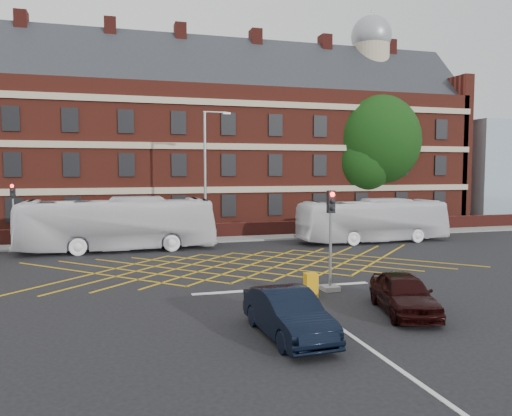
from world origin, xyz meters
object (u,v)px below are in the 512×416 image
object	(u,v)px
bus_left	(118,224)
traffic_light_far	(14,223)
deciduous_tree	(371,147)
car_maroon	(404,293)
traffic_light_near	(330,250)
direction_signs	(25,228)
street_lamp	(206,200)
car_navy	(288,314)
utility_cabinet	(311,285)
bus_right	(373,221)

from	to	relation	value
bus_left	traffic_light_far	world-z (taller)	traffic_light_far
deciduous_tree	traffic_light_far	size ratio (longest dim) A/B	2.89
bus_left	car_maroon	world-z (taller)	bus_left
traffic_light_near	direction_signs	xyz separation A→B (m)	(-14.33, 15.31, -0.39)
traffic_light_near	car_maroon	bearing A→B (deg)	-73.22
deciduous_tree	street_lamp	distance (m)	19.55
deciduous_tree	car_maroon	bearing A→B (deg)	-116.41
street_lamp	car_navy	bearing A→B (deg)	-92.77
deciduous_tree	street_lamp	xyz separation A→B (m)	(-17.06, -8.63, -4.08)
street_lamp	bus_left	bearing A→B (deg)	-173.41
deciduous_tree	direction_signs	world-z (taller)	deciduous_tree
bus_left	traffic_light_near	world-z (taller)	traffic_light_near
street_lamp	direction_signs	world-z (taller)	street_lamp
deciduous_tree	direction_signs	distance (m)	30.08
car_maroon	street_lamp	bearing A→B (deg)	117.18
car_navy	deciduous_tree	size ratio (longest dim) A/B	0.36
car_maroon	direction_signs	bearing A→B (deg)	143.69
car_navy	car_maroon	distance (m)	5.03
car_navy	traffic_light_near	size ratio (longest dim) A/B	1.04
traffic_light_near	utility_cabinet	bearing A→B (deg)	-145.32
car_maroon	bus_left	bearing A→B (deg)	134.29
traffic_light_far	utility_cabinet	xyz separation A→B (m)	(13.67, -15.79, -1.27)
car_navy	deciduous_tree	xyz separation A→B (m)	(17.98, 27.71, 6.46)
car_navy	traffic_light_near	xyz separation A→B (m)	(3.71, 5.09, 1.03)
street_lamp	bus_right	bearing A→B (deg)	-8.45
traffic_light_near	direction_signs	size ratio (longest dim) A/B	1.94
bus_right	deciduous_tree	size ratio (longest dim) A/B	0.89
car_maroon	street_lamp	xyz separation A→B (m)	(-3.94, 17.80, 2.39)
bus_right	utility_cabinet	size ratio (longest dim) A/B	11.03
deciduous_tree	direction_signs	bearing A→B (deg)	-165.68
deciduous_tree	traffic_light_near	distance (m)	27.29
traffic_light_near	direction_signs	bearing A→B (deg)	133.10
traffic_light_near	traffic_light_far	size ratio (longest dim) A/B	1.00
traffic_light_near	utility_cabinet	size ratio (longest dim) A/B	4.30
direction_signs	utility_cabinet	xyz separation A→B (m)	(13.09, -16.17, -0.88)
traffic_light_near	utility_cabinet	world-z (taller)	traffic_light_near
car_maroon	traffic_light_far	world-z (taller)	traffic_light_far
traffic_light_far	deciduous_tree	bearing A→B (deg)	14.75
bus_right	traffic_light_near	size ratio (longest dim) A/B	2.57
deciduous_tree	street_lamp	world-z (taller)	deciduous_tree
car_navy	traffic_light_near	bearing A→B (deg)	50.64
bus_left	traffic_light_near	xyz separation A→B (m)	(8.58, -13.32, 0.07)
bus_left	direction_signs	bearing A→B (deg)	70.94
utility_cabinet	deciduous_tree	bearing A→B (deg)	56.56
car_maroon	traffic_light_far	size ratio (longest dim) A/B	0.99
car_navy	car_maroon	bearing A→B (deg)	11.59
bus_left	traffic_light_far	xyz separation A→B (m)	(-6.33, 1.61, 0.07)
car_navy	direction_signs	world-z (taller)	direction_signs
street_lamp	utility_cabinet	world-z (taller)	street_lamp
bus_right	car_navy	xyz separation A→B (m)	(-12.56, -17.35, -0.80)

